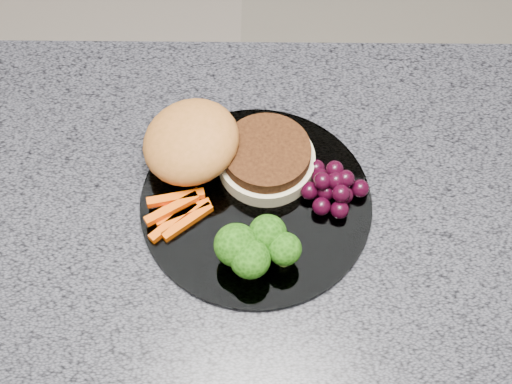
% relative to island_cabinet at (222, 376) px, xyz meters
% --- Properties ---
extents(island_cabinet, '(1.20, 0.60, 0.86)m').
position_rel_island_cabinet_xyz_m(island_cabinet, '(0.00, 0.00, 0.00)').
color(island_cabinet, '#50351B').
rests_on(island_cabinet, ground).
extents(countertop, '(1.20, 0.60, 0.04)m').
position_rel_island_cabinet_xyz_m(countertop, '(0.00, 0.00, 0.45)').
color(countertop, '#46464F').
rests_on(countertop, island_cabinet).
extents(plate, '(0.26, 0.26, 0.01)m').
position_rel_island_cabinet_xyz_m(plate, '(0.06, 0.06, 0.47)').
color(plate, white).
rests_on(plate, countertop).
extents(burger, '(0.21, 0.13, 0.06)m').
position_rel_island_cabinet_xyz_m(burger, '(0.01, 0.11, 0.50)').
color(burger, beige).
rests_on(burger, plate).
extents(carrot_sticks, '(0.07, 0.07, 0.02)m').
position_rel_island_cabinet_xyz_m(carrot_sticks, '(-0.03, 0.04, 0.48)').
color(carrot_sticks, '#EB5203').
rests_on(carrot_sticks, plate).
extents(broccoli, '(0.09, 0.07, 0.06)m').
position_rel_island_cabinet_xyz_m(broccoli, '(0.06, -0.02, 0.51)').
color(broccoli, olive).
rests_on(broccoli, plate).
extents(grape_bunch, '(0.08, 0.07, 0.04)m').
position_rel_island_cabinet_xyz_m(grape_bunch, '(0.14, 0.07, 0.49)').
color(grape_bunch, black).
rests_on(grape_bunch, plate).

